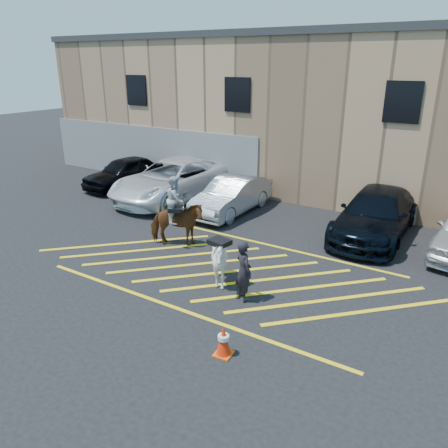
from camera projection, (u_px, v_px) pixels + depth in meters
The scene contains 11 objects.
ground at pixel (234, 268), 13.50m from camera, with size 90.00×90.00×0.00m, color black.
car_black_suv at pixel (125, 172), 21.93m from camera, with size 1.80×4.47×1.52m, color black.
car_white_pickup at pixel (173, 180), 20.03m from camera, with size 2.97×6.44×1.79m, color white.
car_silver_sedan at pixel (232, 196), 18.22m from camera, with size 1.56×4.47×1.47m, color #99A1A7.
car_blue_suv at pixel (376, 214), 15.79m from camera, with size 2.30×5.65×1.64m, color black.
handler at pixel (244, 271), 11.46m from camera, with size 0.61×0.40×1.68m, color black.
warehouse at pixel (357, 111), 21.75m from camera, with size 32.42×10.20×7.30m.
hatching_zone at pixel (229, 272), 13.26m from camera, with size 12.60×5.12×0.01m.
mounted_bay at pixel (176, 218), 14.82m from camera, with size 2.05×1.63×2.47m.
saddled_white at pixel (220, 261), 12.22m from camera, with size 1.42×1.54×1.50m.
traffic_cone at pixel (223, 340), 9.40m from camera, with size 0.41×0.41×0.73m.
Camera 1 is at (6.18, -10.48, 6.01)m, focal length 35.00 mm.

